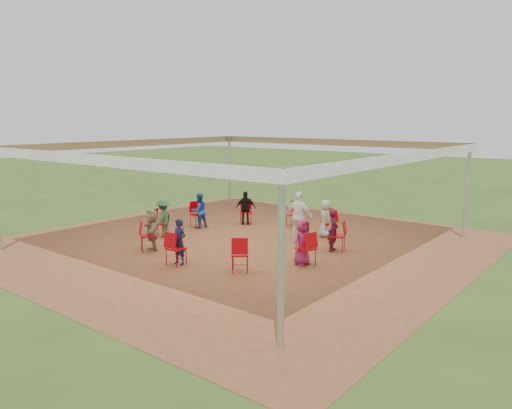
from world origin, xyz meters
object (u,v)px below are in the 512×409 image
Objects in this scene: chair_9 at (306,249)px; person_seated_7 at (303,242)px; chair_5 at (160,223)px; person_seated_3 at (199,211)px; chair_8 at (240,254)px; person_seated_4 at (163,218)px; chair_6 at (148,236)px; person_seated_1 at (325,219)px; chair_1 at (329,223)px; laptop at (327,231)px; person_seated_2 at (246,208)px; person_seated_5 at (152,230)px; cable_coil at (240,244)px; chair_3 at (246,212)px; chair_0 at (337,236)px; person_seated_6 at (179,242)px; chair_7 at (176,249)px; chair_2 at (293,215)px; standing_person at (299,217)px; chair_4 at (198,215)px; person_seated_0 at (333,230)px.

person_seated_7 is at bearing 90.00° from chair_9.
person_seated_3 reaches higher than chair_5.
person_seated_4 reaches higher than chair_8.
person_seated_1 is (3.09, 4.63, 0.16)m from chair_6.
person_seated_4 is at bearing 72.40° from chair_1.
chair_1 is 2.43× the size of laptop.
person_seated_2 is 1.00× the size of person_seated_5.
chair_8 is 0.75× the size of person_seated_5.
person_seated_4 is 2.86× the size of cable_coil.
chair_3 is at bearing -90.00° from person_seated_2.
person_seated_1 is (-1.16, 1.28, 0.16)m from chair_0.
laptop is (-0.27, -0.10, 0.12)m from chair_0.
chair_6 is at bearing 18.00° from chair_5.
person_seated_2 is at bearing 108.00° from person_seated_6.
chair_9 is 0.75× the size of person_seated_7.
chair_9 is at bearing 36.00° from chair_7.
chair_8 is 5.30m from person_seated_3.
chair_6 is 0.75× the size of person_seated_4.
chair_3 is 1.00× the size of chair_9.
chair_9 is at bearing -90.00° from person_seated_7.
chair_0 is 3.34m from chair_2.
chair_0 and chair_6 have the same top height.
standing_person is at bearing 72.54° from person_seated_6.
standing_person is (-0.33, -1.04, 0.18)m from person_seated_1.
cable_coil is (2.74, -0.92, -0.43)m from chair_4.
laptop is at bearing 90.00° from chair_5.
person_seated_2 is 1.00× the size of person_seated_3.
chair_3 is 5.41m from chair_7.
chair_5 is 1.00× the size of chair_6.
person_seated_6 is (1.88, -4.95, 0.16)m from chair_3.
chair_1 is 5.30m from person_seated_4.
person_seated_1 is 3.20m from person_seated_2.
person_seated_0 is at bearing 37.70° from chair_8.
chair_1 is 1.70m from laptop.
person_seated_1 reaches higher than chair_7.
person_seated_4 is at bearing 108.00° from person_seated_7.
chair_2 is 3.19m from laptop.
laptop is (4.16, -1.34, 0.12)m from chair_3.
person_seated_5 and person_seated_7 have the same top height.
person_seated_5 reaches higher than chair_7.
person_seated_0 is 0.77× the size of standing_person.
chair_7 is at bearing 90.00° from chair_2.
chair_2 is 2.14× the size of cable_coil.
person_seated_1 is (1.39, 5.11, 0.16)m from chair_7.
chair_8 is at bearing 165.80° from person_seated_7.
person_seated_6 is (2.78, -1.73, 0.16)m from chair_5.
cable_coil is at bearing 92.84° from chair_0.
person_seated_6 is (-1.40, -4.99, 0.00)m from person_seated_1.
chair_7 is at bearing 54.00° from chair_4.
person_seated_1 is (4.18, 3.26, 0.16)m from chair_5.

